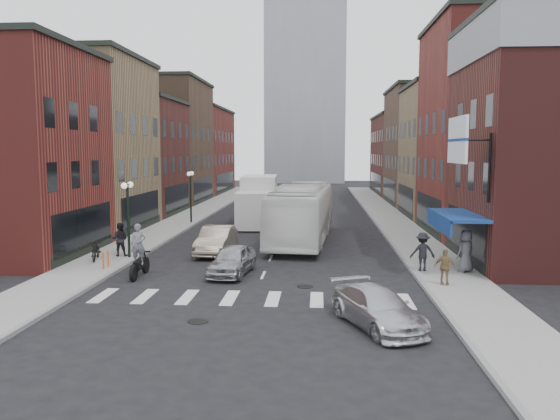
% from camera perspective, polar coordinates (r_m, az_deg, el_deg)
% --- Properties ---
extents(ground, '(160.00, 160.00, 0.00)m').
position_cam_1_polar(ground, '(24.49, -2.01, -7.35)').
color(ground, black).
rests_on(ground, ground).
extents(sidewalk_left, '(3.00, 74.00, 0.15)m').
position_cam_1_polar(sidewalk_left, '(47.33, -9.44, -0.71)').
color(sidewalk_left, gray).
rests_on(sidewalk_left, ground).
extents(sidewalk_right, '(3.00, 74.00, 0.15)m').
position_cam_1_polar(sidewalk_right, '(46.40, 11.43, -0.89)').
color(sidewalk_right, gray).
rests_on(sidewalk_right, ground).
extents(curb_left, '(0.20, 74.00, 0.16)m').
position_cam_1_polar(curb_left, '(47.01, -7.66, -0.82)').
color(curb_left, gray).
rests_on(curb_left, ground).
extents(curb_right, '(0.20, 74.00, 0.16)m').
position_cam_1_polar(curb_right, '(46.24, 9.58, -0.97)').
color(curb_right, gray).
rests_on(curb_right, ground).
extents(crosswalk_stripes, '(12.00, 2.20, 0.01)m').
position_cam_1_polar(crosswalk_stripes, '(21.61, -2.87, -9.21)').
color(crosswalk_stripes, silver).
rests_on(crosswalk_stripes, ground).
extents(bldg_left_mid_a, '(10.30, 10.20, 12.30)m').
position_cam_1_polar(bldg_left_mid_a, '(41.55, -21.02, 6.40)').
color(bldg_left_mid_a, olive).
rests_on(bldg_left_mid_a, ground).
extents(bldg_left_mid_b, '(10.30, 10.20, 10.30)m').
position_cam_1_polar(bldg_left_mid_b, '(50.79, -16.19, 5.34)').
color(bldg_left_mid_b, '#4D1D1B').
rests_on(bldg_left_mid_b, ground).
extents(bldg_left_far_a, '(10.30, 12.20, 13.30)m').
position_cam_1_polar(bldg_left_far_a, '(61.24, -12.65, 6.96)').
color(bldg_left_far_a, '#4F3927').
rests_on(bldg_left_far_a, ground).
extents(bldg_left_far_b, '(10.30, 16.20, 11.30)m').
position_cam_1_polar(bldg_left_far_b, '(74.75, -9.54, 6.11)').
color(bldg_left_far_b, maroon).
rests_on(bldg_left_far_b, ground).
extents(bldg_right_mid_a, '(10.30, 10.20, 14.30)m').
position_cam_1_polar(bldg_right_mid_a, '(39.69, 22.58, 7.81)').
color(bldg_right_mid_a, maroon).
rests_on(bldg_right_mid_a, ground).
extents(bldg_right_mid_b, '(10.30, 10.20, 11.30)m').
position_cam_1_polar(bldg_right_mid_b, '(49.26, 18.82, 5.82)').
color(bldg_right_mid_b, olive).
rests_on(bldg_right_mid_b, ground).
extents(bldg_right_far_a, '(10.30, 12.20, 12.30)m').
position_cam_1_polar(bldg_right_far_a, '(59.97, 16.17, 6.41)').
color(bldg_right_far_a, '#4F3927').
rests_on(bldg_right_far_a, ground).
extents(bldg_right_far_b, '(10.30, 16.20, 10.30)m').
position_cam_1_polar(bldg_right_far_b, '(73.73, 13.87, 5.63)').
color(bldg_right_far_b, '#4D1D1B').
rests_on(bldg_right_far_b, ground).
extents(awning_blue, '(1.80, 5.00, 0.78)m').
position_cam_1_polar(awning_blue, '(27.12, 17.66, -0.67)').
color(awning_blue, navy).
rests_on(awning_blue, ground).
extents(billboard_sign, '(1.52, 3.00, 3.70)m').
position_cam_1_polar(billboard_sign, '(24.91, 18.25, 6.80)').
color(billboard_sign, black).
rests_on(billboard_sign, ground).
extents(distant_tower, '(14.00, 14.00, 50.00)m').
position_cam_1_polar(distant_tower, '(103.50, 2.72, 16.99)').
color(distant_tower, '#9399A0').
rests_on(distant_tower, ground).
extents(streetlamp_near, '(0.32, 1.22, 4.11)m').
position_cam_1_polar(streetlamp_near, '(29.54, -15.61, 0.50)').
color(streetlamp_near, black).
rests_on(streetlamp_near, ground).
extents(streetlamp_far, '(0.32, 1.22, 4.11)m').
position_cam_1_polar(streetlamp_far, '(42.93, -9.33, 2.39)').
color(streetlamp_far, black).
rests_on(streetlamp_far, ground).
extents(bike_rack, '(0.08, 0.68, 0.80)m').
position_cam_1_polar(bike_rack, '(27.45, -17.76, -4.98)').
color(bike_rack, '#D8590C').
rests_on(bike_rack, sidewalk_left).
extents(box_truck, '(2.89, 8.70, 3.74)m').
position_cam_1_polar(box_truck, '(42.23, -2.30, 0.95)').
color(box_truck, silver).
rests_on(box_truck, ground).
extents(motorcycle_rider, '(0.71, 2.41, 2.46)m').
position_cam_1_polar(motorcycle_rider, '(25.62, -14.53, -4.31)').
color(motorcycle_rider, black).
rests_on(motorcycle_rider, ground).
extents(transit_bus, '(4.03, 13.20, 3.62)m').
position_cam_1_polar(transit_bus, '(34.55, 2.34, -0.30)').
color(transit_bus, white).
rests_on(transit_bus, ground).
extents(sedan_left_near, '(2.08, 4.17, 1.36)m').
position_cam_1_polar(sedan_left_near, '(25.54, -5.02, -5.23)').
color(sedan_left_near, '#AFAFB3').
rests_on(sedan_left_near, ground).
extents(sedan_left_far, '(1.75, 4.70, 1.53)m').
position_cam_1_polar(sedan_left_far, '(30.61, -6.64, -3.16)').
color(sedan_left_far, beige).
rests_on(sedan_left_far, ground).
extents(curb_car, '(3.35, 4.69, 1.26)m').
position_cam_1_polar(curb_car, '(18.41, 10.16, -10.03)').
color(curb_car, silver).
rests_on(curb_car, ground).
extents(parked_bicycle, '(1.10, 2.01, 1.00)m').
position_cam_1_polar(parked_bicycle, '(29.58, -18.65, -4.02)').
color(parked_bicycle, black).
rests_on(parked_bicycle, sidewalk_left).
extents(ped_left_solo, '(0.90, 0.55, 1.79)m').
position_cam_1_polar(ped_left_solo, '(30.26, -16.37, -2.96)').
color(ped_left_solo, black).
rests_on(ped_left_solo, sidewalk_left).
extents(ped_right_a, '(1.21, 0.66, 1.80)m').
position_cam_1_polar(ped_right_a, '(26.37, 14.67, -4.23)').
color(ped_right_a, black).
rests_on(ped_right_a, sidewalk_right).
extents(ped_right_b, '(1.00, 0.75, 1.53)m').
position_cam_1_polar(ped_right_b, '(23.88, 16.88, -5.73)').
color(ped_right_b, olive).
rests_on(ped_right_b, sidewalk_right).
extents(ped_right_c, '(1.15, 1.04, 1.97)m').
position_cam_1_polar(ped_right_c, '(26.66, 18.84, -4.07)').
color(ped_right_c, '#55575C').
rests_on(ped_right_c, sidewalk_right).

